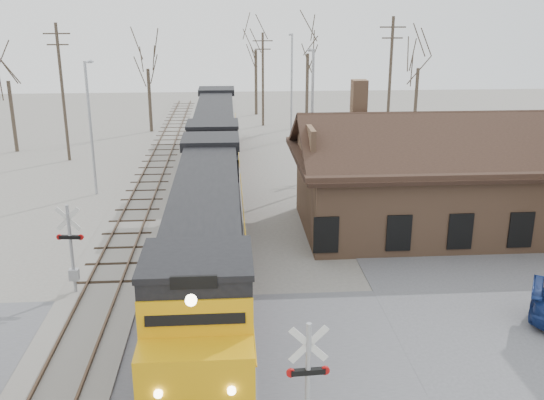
{
  "coord_description": "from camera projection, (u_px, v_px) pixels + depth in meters",
  "views": [
    {
      "loc": [
        1.02,
        -18.52,
        11.5
      ],
      "look_at": [
        3.01,
        9.0,
        2.76
      ],
      "focal_mm": 40.0,
      "sensor_mm": 36.0,
      "label": 1
    }
  ],
  "objects": [
    {
      "name": "tree_e",
      "position": [
        419.0,
        56.0,
        54.16
      ],
      "size": [
        4.26,
        4.26,
        10.43
      ],
      "color": "#382D23",
      "rests_on": "ground"
    },
    {
      "name": "locomotive_trailing",
      "position": [
        215.0,
        134.0,
        45.46
      ],
      "size": [
        3.18,
        21.27,
        4.47
      ],
      "color": "black",
      "rests_on": "ground"
    },
    {
      "name": "crossbuck_near",
      "position": [
        308.0,
        395.0,
        15.78
      ],
      "size": [
        1.14,
        0.3,
        3.98
      ],
      "rotation": [
        0.0,
        0.0,
        0.06
      ],
      "color": "#A5A8AD",
      "rests_on": "ground"
    },
    {
      "name": "track_main",
      "position": [
        213.0,
        214.0,
        35.26
      ],
      "size": [
        3.4,
        90.0,
        0.24
      ],
      "color": "gray",
      "rests_on": "ground"
    },
    {
      "name": "tree_a",
      "position": [
        7.0,
        69.0,
        48.98
      ],
      "size": [
        3.92,
        3.92,
        9.6
      ],
      "color": "#382D23",
      "rests_on": "ground"
    },
    {
      "name": "road",
      "position": [
        204.0,
        355.0,
        21.01
      ],
      "size": [
        60.0,
        9.0,
        0.03
      ],
      "primitive_type": "cube",
      "color": "#5A5A5F",
      "rests_on": "ground"
    },
    {
      "name": "utility_pole_c",
      "position": [
        389.0,
        86.0,
        47.12
      ],
      "size": [
        2.0,
        0.24,
        10.96
      ],
      "color": "#382D23",
      "rests_on": "ground"
    },
    {
      "name": "locomotive_lead",
      "position": [
        206.0,
        238.0,
        24.97
      ],
      "size": [
        3.18,
        21.27,
        4.73
      ],
      "color": "black",
      "rests_on": "ground"
    },
    {
      "name": "ground",
      "position": [
        204.0,
        356.0,
        21.02
      ],
      "size": [
        140.0,
        140.0,
        0.0
      ],
      "primitive_type": "plane",
      "color": "gray",
      "rests_on": "ground"
    },
    {
      "name": "utility_pole_b",
      "position": [
        263.0,
        78.0,
        60.89
      ],
      "size": [
        2.0,
        0.24,
        9.25
      ],
      "color": "#382D23",
      "rests_on": "ground"
    },
    {
      "name": "streetlight_a",
      "position": [
        91.0,
        121.0,
        38.02
      ],
      "size": [
        0.25,
        2.04,
        8.46
      ],
      "color": "#A5A8AD",
      "rests_on": "ground"
    },
    {
      "name": "crossbuck_far",
      "position": [
        72.0,
        253.0,
        25.0
      ],
      "size": [
        1.13,
        0.3,
        3.95
      ],
      "rotation": [
        0.0,
        0.0,
        3.04
      ],
      "color": "#A5A8AD",
      "rests_on": "ground"
    },
    {
      "name": "track_siding",
      "position": [
        135.0,
        216.0,
        34.95
      ],
      "size": [
        3.4,
        90.0,
        0.24
      ],
      "color": "gray",
      "rests_on": "ground"
    },
    {
      "name": "tree_b",
      "position": [
        147.0,
        58.0,
        57.25
      ],
      "size": [
        4.02,
        4.02,
        9.85
      ],
      "color": "#382D23",
      "rests_on": "ground"
    },
    {
      "name": "tree_c",
      "position": [
        256.0,
        39.0,
        66.38
      ],
      "size": [
        4.76,
        4.76,
        11.65
      ],
      "color": "#382D23",
      "rests_on": "ground"
    },
    {
      "name": "tree_d",
      "position": [
        308.0,
        41.0,
        59.75
      ],
      "size": [
        4.83,
        4.83,
        11.83
      ],
      "color": "#382D23",
      "rests_on": "ground"
    },
    {
      "name": "streetlight_b",
      "position": [
        312.0,
        114.0,
        38.57
      ],
      "size": [
        0.25,
        2.04,
        9.13
      ],
      "color": "#A5A8AD",
      "rests_on": "ground"
    },
    {
      "name": "utility_pole_a",
      "position": [
        62.0,
        91.0,
        46.43
      ],
      "size": [
        2.0,
        0.24,
        10.52
      ],
      "color": "#382D23",
      "rests_on": "ground"
    },
    {
      "name": "streetlight_c",
      "position": [
        292.0,
        82.0,
        54.17
      ],
      "size": [
        0.25,
        2.04,
        9.43
      ],
      "color": "#A5A8AD",
      "rests_on": "ground"
    },
    {
      "name": "depot",
      "position": [
        434.0,
        186.0,
        32.53
      ],
      "size": [
        15.2,
        9.31,
        7.9
      ],
      "color": "#876146",
      "rests_on": "ground"
    }
  ]
}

